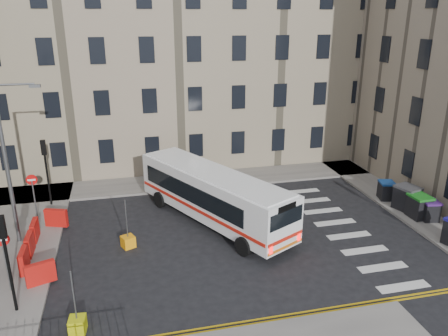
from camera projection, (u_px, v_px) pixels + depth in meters
name	position (u px, v px, depth m)	size (l,w,h in m)	color
ground	(271.00, 233.00, 23.62)	(120.00, 120.00, 0.00)	black
pavement_north	(147.00, 185.00, 30.17)	(36.00, 3.20, 0.15)	slate
pavement_east	(378.00, 190.00, 29.23)	(2.40, 26.00, 0.15)	slate
terrace_north	(121.00, 50.00, 33.45)	(38.30, 10.80, 17.20)	gray
traffic_light_nw	(46.00, 162.00, 26.00)	(0.28, 0.22, 4.10)	black
traffic_light_sw	(5.00, 249.00, 16.36)	(0.28, 0.22, 4.10)	black
streetlamp	(6.00, 164.00, 21.16)	(0.50, 0.22, 8.14)	#595B5E
no_entry_north	(33.00, 188.00, 24.32)	(0.60, 0.08, 3.00)	#595B5E
no_entry_south	(4.00, 250.00, 17.89)	(0.60, 0.08, 3.00)	#595B5E
roadworks_barriers	(38.00, 243.00, 21.26)	(1.66, 6.26, 1.00)	red
bus	(213.00, 194.00, 24.44)	(7.15, 10.83, 2.97)	white
wheelie_bin_b	(429.00, 210.00, 24.73)	(1.06, 1.17, 1.14)	black
wheelie_bin_c	(419.00, 206.00, 24.98)	(1.09, 1.24, 1.33)	black
wheelie_bin_d	(407.00, 198.00, 26.01)	(1.48, 1.59, 1.45)	black
wheelie_bin_e	(386.00, 190.00, 27.53)	(1.12, 1.22, 1.14)	black
bollard_yellow	(128.00, 242.00, 22.15)	(0.60, 0.60, 0.60)	#FF9D0E
bollard_chevron	(78.00, 325.00, 16.20)	(0.60, 0.60, 0.60)	#C5CA0B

